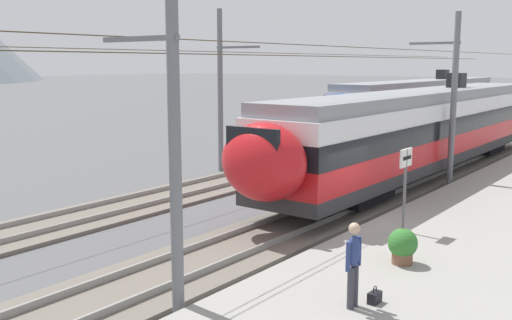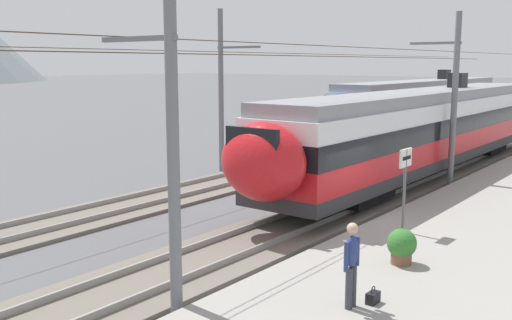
% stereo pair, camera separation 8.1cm
% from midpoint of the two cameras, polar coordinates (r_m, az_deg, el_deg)
% --- Properties ---
extents(ground_plane, '(400.00, 400.00, 0.00)m').
position_cam_midpoint_polar(ground_plane, '(18.13, 8.17, -6.75)').
color(ground_plane, '#565659').
extents(platform_slab, '(120.00, 6.78, 0.35)m').
position_cam_midpoint_polar(platform_slab, '(16.55, 21.11, -8.25)').
color(platform_slab, gray).
rests_on(platform_slab, ground).
extents(track_near, '(120.00, 3.00, 0.28)m').
position_cam_midpoint_polar(track_near, '(18.74, 4.77, -5.94)').
color(track_near, '#6B6359').
rests_on(track_near, ground).
extents(track_far, '(120.00, 3.00, 0.28)m').
position_cam_midpoint_polar(track_far, '(22.43, -8.24, -3.43)').
color(track_far, '#6B6359').
rests_on(track_far, ground).
extents(train_near_platform, '(24.93, 2.96, 4.27)m').
position_cam_midpoint_polar(train_near_platform, '(26.66, 15.84, 3.04)').
color(train_near_platform, '#2D2D30').
rests_on(train_near_platform, track_near).
extents(train_far_track, '(24.10, 2.86, 4.27)m').
position_cam_midpoint_polar(train_far_track, '(42.56, 15.72, 5.30)').
color(train_far_track, '#2D2D30').
rests_on(train_far_track, track_far).
extents(catenary_mast_west, '(47.65, 2.09, 7.06)m').
position_cam_midpoint_polar(catenary_mast_west, '(11.25, -8.69, 2.68)').
color(catenary_mast_west, slate).
rests_on(catenary_mast_west, ground).
extents(catenary_mast_mid, '(47.65, 2.09, 7.02)m').
position_cam_midpoint_polar(catenary_mast_mid, '(24.65, 18.32, 5.97)').
color(catenary_mast_mid, slate).
rests_on(catenary_mast_mid, ground).
extents(catenary_mast_far_side, '(47.65, 2.41, 7.45)m').
position_cam_midpoint_polar(catenary_mast_far_side, '(27.06, -3.32, 7.09)').
color(catenary_mast_far_side, slate).
rests_on(catenary_mast_far_side, ground).
extents(platform_sign, '(0.70, 0.08, 2.35)m').
position_cam_midpoint_polar(platform_sign, '(16.61, 14.24, -1.08)').
color(platform_sign, '#59595B').
rests_on(platform_sign, platform_slab).
extents(passenger_walking, '(0.53, 0.22, 1.69)m').
position_cam_midpoint_polar(passenger_walking, '(11.47, 9.28, -9.65)').
color(passenger_walking, '#383842').
rests_on(passenger_walking, platform_slab).
extents(handbag_beside_passenger, '(0.32, 0.18, 0.35)m').
position_cam_midpoint_polar(handbag_beside_passenger, '(12.03, 11.30, -12.99)').
color(handbag_beside_passenger, black).
rests_on(handbag_beside_passenger, platform_slab).
extents(potted_plant_platform_edge, '(0.70, 0.70, 0.85)m').
position_cam_midpoint_polar(potted_plant_platform_edge, '(14.25, 13.96, -8.00)').
color(potted_plant_platform_edge, brown).
rests_on(potted_plant_platform_edge, platform_slab).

